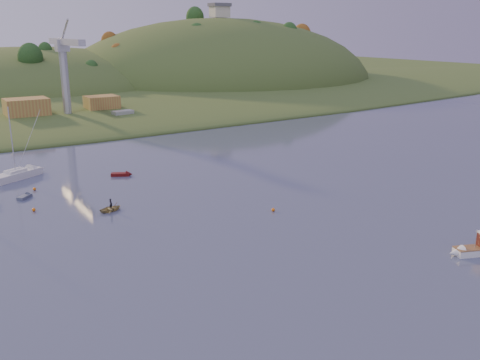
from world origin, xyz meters
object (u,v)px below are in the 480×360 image
canoe (111,209)px  grey_dinghy (27,196)px  fishing_boat (472,249)px  red_tender (124,174)px  sailboat_far (16,174)px

canoe → grey_dinghy: (-8.84, 13.30, -0.12)m
fishing_boat → grey_dinghy: size_ratio=1.99×
red_tender → grey_dinghy: red_tender is taller
red_tender → grey_dinghy: size_ratio=1.35×
fishing_boat → sailboat_far: (-37.95, 62.78, 0.02)m
canoe → red_tender: 19.07m
fishing_boat → sailboat_far: sailboat_far is taller
sailboat_far → canoe: size_ratio=3.84×
fishing_boat → red_tender: bearing=-47.6°
fishing_boat → red_tender: (-21.31, 54.57, -0.51)m
canoe → red_tender: bearing=-40.6°
sailboat_far → red_tender: 18.56m
canoe → grey_dinghy: bearing=19.5°
fishing_boat → canoe: (-29.82, 37.51, -0.44)m
red_tender → grey_dinghy: 17.75m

